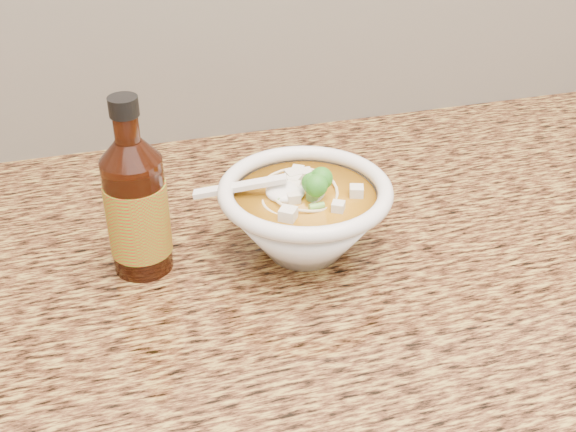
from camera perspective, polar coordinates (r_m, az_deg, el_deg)
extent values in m
cube|color=#A1863B|center=(0.92, 10.45, -1.46)|extent=(4.00, 0.68, 0.04)
cylinder|color=white|center=(0.84, 1.31, -2.46)|extent=(0.08, 0.08, 0.01)
torus|color=white|center=(0.80, 1.37, 2.04)|extent=(0.20, 0.20, 0.02)
torus|color=beige|center=(0.80, 2.66, 1.42)|extent=(0.08, 0.08, 0.00)
torus|color=beige|center=(0.81, 1.34, 1.53)|extent=(0.12, 0.12, 0.00)
torus|color=beige|center=(0.80, 1.92, 1.20)|extent=(0.10, 0.10, 0.00)
torus|color=beige|center=(0.80, 1.15, 1.03)|extent=(0.08, 0.08, 0.00)
torus|color=beige|center=(0.82, 1.15, 1.71)|extent=(0.12, 0.12, 0.00)
torus|color=beige|center=(0.81, 1.61, 1.18)|extent=(0.09, 0.09, 0.00)
cube|color=silver|center=(0.77, 1.54, 0.31)|extent=(0.02, 0.02, 0.02)
cube|color=silver|center=(0.81, -2.28, 2.06)|extent=(0.02, 0.02, 0.01)
cube|color=silver|center=(0.80, -0.36, 1.68)|extent=(0.02, 0.02, 0.02)
cube|color=silver|center=(0.77, -0.21, 0.49)|extent=(0.02, 0.02, 0.02)
cube|color=silver|center=(0.80, -1.29, 1.95)|extent=(0.02, 0.02, 0.02)
cube|color=silver|center=(0.84, -1.45, 3.27)|extent=(0.02, 0.02, 0.01)
cube|color=silver|center=(0.79, -1.58, 1.36)|extent=(0.02, 0.02, 0.02)
cube|color=silver|center=(0.82, 4.86, 2.46)|extent=(0.02, 0.02, 0.02)
cube|color=silver|center=(0.77, -0.36, 0.61)|extent=(0.02, 0.02, 0.01)
ellipsoid|color=#196014|center=(0.79, 1.95, 2.49)|extent=(0.04, 0.04, 0.03)
cylinder|color=#80CF4F|center=(0.77, -0.65, 0.60)|extent=(0.02, 0.01, 0.01)
cylinder|color=#80CF4F|center=(0.80, -0.58, 1.63)|extent=(0.01, 0.02, 0.01)
cylinder|color=#80CF4F|center=(0.85, 1.17, 3.65)|extent=(0.01, 0.02, 0.01)
cylinder|color=#80CF4F|center=(0.78, -2.10, 0.71)|extent=(0.01, 0.02, 0.01)
cylinder|color=#80CF4F|center=(0.79, -1.47, 1.50)|extent=(0.02, 0.01, 0.01)
ellipsoid|color=white|center=(0.80, -0.22, 1.93)|extent=(0.04, 0.04, 0.02)
cube|color=white|center=(0.80, -3.83, 2.34)|extent=(0.10, 0.04, 0.03)
cylinder|color=#3C1408|center=(0.80, -11.78, 0.06)|extent=(0.08, 0.08, 0.14)
cylinder|color=#3C1408|center=(0.75, -12.66, 6.78)|extent=(0.03, 0.03, 0.03)
cylinder|color=black|center=(0.74, -12.88, 8.45)|extent=(0.04, 0.04, 0.02)
cylinder|color=red|center=(0.80, -11.75, -0.10)|extent=(0.09, 0.09, 0.08)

